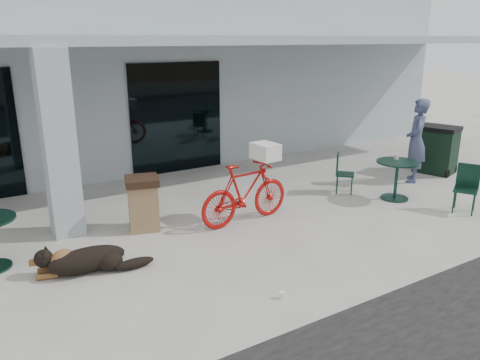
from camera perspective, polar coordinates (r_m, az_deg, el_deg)
ground at (r=7.14m, az=-4.09°, el=-10.23°), size 80.00×80.00×0.00m
building at (r=14.49m, az=-20.38°, el=11.93°), size 22.00×7.00×4.50m
storefront_glass_right at (r=11.78m, az=-7.69°, el=7.48°), size 2.40×0.06×2.70m
column at (r=8.26m, az=-21.21°, el=3.94°), size 0.50×0.50×3.12m
overhang at (r=9.70m, az=-14.79°, el=16.14°), size 22.00×2.80×0.18m
bicycle at (r=8.47m, az=0.66°, el=-1.59°), size 1.91×0.67×1.13m
laundry_basket at (r=8.54m, az=3.11°, el=3.50°), size 0.41×0.53×0.30m
dog at (r=7.18m, az=-18.13°, el=-9.06°), size 1.34×0.75×0.42m
cup_near_dog at (r=6.29m, az=5.14°, el=-13.79°), size 0.10×0.10×0.09m
cafe_table_far at (r=10.29m, az=18.50°, el=-0.03°), size 1.09×1.09×0.81m
cafe_chair_far_a at (r=10.42m, az=12.69°, el=0.77°), size 0.57×0.57×0.86m
cafe_chair_far_b at (r=10.00m, az=25.82°, el=-1.02°), size 0.60×0.59×0.93m
person at (r=11.60m, az=20.69°, el=4.50°), size 0.84×0.82×1.95m
cup_on_table at (r=10.34m, az=18.55°, el=2.72°), size 0.10×0.10×0.11m
trash_receptacle at (r=8.37m, az=-11.72°, el=-2.81°), size 0.69×0.69×0.95m
wheeled_bin at (r=12.68m, az=22.84°, el=3.46°), size 0.97×1.10×1.18m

